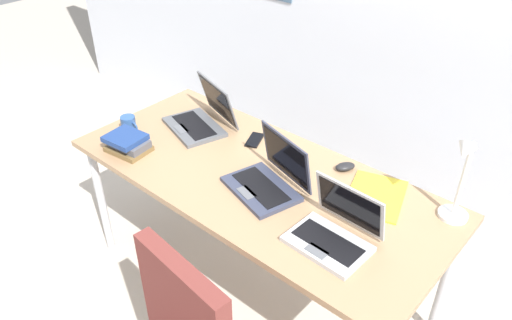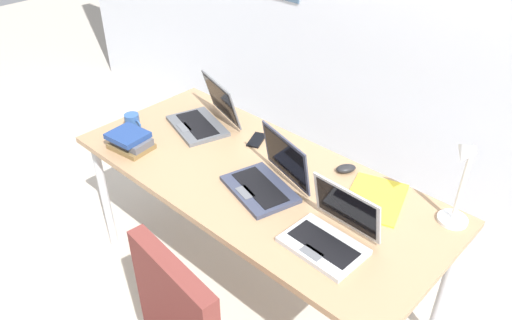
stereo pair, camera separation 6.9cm
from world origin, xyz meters
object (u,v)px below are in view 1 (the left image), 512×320
at_px(computer_mouse, 345,167).
at_px(paper_folder_front_right, 376,196).
at_px(laptop_back_right, 201,119).
at_px(cell_phone, 255,140).
at_px(laptop_front_left, 269,179).
at_px(book_stack, 128,144).
at_px(desk_lamp, 460,181).
at_px(laptop_by_keyboard, 334,232).
at_px(coffee_mug, 129,124).

relative_size(computer_mouse, paper_folder_front_right, 0.31).
height_order(laptop_back_right, cell_phone, laptop_back_right).
height_order(laptop_front_left, book_stack, laptop_front_left).
relative_size(desk_lamp, computer_mouse, 4.17).
height_order(laptop_by_keyboard, computer_mouse, laptop_by_keyboard).
distance_m(cell_phone, book_stack, 0.63).
bearing_deg(computer_mouse, laptop_by_keyboard, -31.18).
bearing_deg(desk_lamp, laptop_by_keyboard, -125.00).
relative_size(laptop_front_left, cell_phone, 2.86).
relative_size(laptop_back_right, computer_mouse, 4.23).
relative_size(laptop_back_right, laptop_front_left, 1.04).
bearing_deg(laptop_front_left, laptop_back_right, 163.68).
distance_m(laptop_back_right, cell_phone, 0.32).
xyz_separation_m(computer_mouse, paper_folder_front_right, (0.21, -0.08, -0.01)).
relative_size(desk_lamp, cell_phone, 2.94).
bearing_deg(computer_mouse, desk_lamp, 28.32).
relative_size(laptop_by_keyboard, laptop_back_right, 0.77).
bearing_deg(laptop_by_keyboard, book_stack, -173.37).
height_order(computer_mouse, book_stack, book_stack).
distance_m(computer_mouse, paper_folder_front_right, 0.23).
relative_size(desk_lamp, laptop_back_right, 0.99).
distance_m(desk_lamp, laptop_back_right, 1.32).
relative_size(cell_phone, paper_folder_front_right, 0.44).
bearing_deg(laptop_back_right, laptop_by_keyboard, -14.97).
xyz_separation_m(cell_phone, book_stack, (-0.40, -0.48, 0.04)).
bearing_deg(computer_mouse, book_stack, -116.40).
xyz_separation_m(laptop_by_keyboard, paper_folder_front_right, (-0.02, 0.35, -0.04)).
bearing_deg(cell_phone, coffee_mug, -170.02).
bearing_deg(computer_mouse, cell_phone, -138.75).
xyz_separation_m(cell_phone, paper_folder_front_right, (0.69, 0.00, -0.00)).
distance_m(desk_lamp, book_stack, 1.51).
height_order(cell_phone, coffee_mug, coffee_mug).
distance_m(book_stack, coffee_mug, 0.19).
bearing_deg(paper_folder_front_right, cell_phone, -179.75).
height_order(laptop_by_keyboard, coffee_mug, laptop_by_keyboard).
height_order(laptop_back_right, laptop_front_left, laptop_front_left).
distance_m(computer_mouse, coffee_mug, 1.13).
bearing_deg(laptop_by_keyboard, desk_lamp, 55.00).
height_order(cell_phone, book_stack, book_stack).
relative_size(laptop_front_left, book_stack, 1.79).
bearing_deg(desk_lamp, computer_mouse, 177.14).
xyz_separation_m(book_stack, paper_folder_front_right, (1.10, 0.48, -0.04)).
bearing_deg(laptop_back_right, coffee_mug, -130.38).
height_order(laptop_front_left, computer_mouse, laptop_front_left).
distance_m(desk_lamp, paper_folder_front_right, 0.37).
height_order(book_stack, coffee_mug, coffee_mug).
bearing_deg(laptop_by_keyboard, laptop_back_right, 165.03).
bearing_deg(coffee_mug, paper_folder_front_right, 16.34).
xyz_separation_m(cell_phone, coffee_mug, (-0.55, -0.36, 0.04)).
distance_m(laptop_front_left, book_stack, 0.74).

